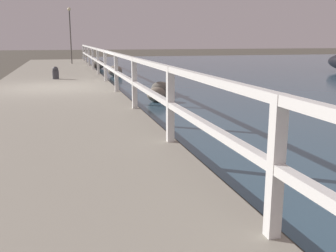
{
  "coord_description": "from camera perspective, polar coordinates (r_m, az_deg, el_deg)",
  "views": [
    {
      "loc": [
        0.35,
        -12.75,
        1.82
      ],
      "look_at": [
        3.01,
        -2.75,
        -0.46
      ],
      "focal_mm": 42.0,
      "sensor_mm": 36.0,
      "label": 1
    }
  ],
  "objects": [
    {
      "name": "ground_plane",
      "position": [
        12.89,
        -16.32,
        3.83
      ],
      "size": [
        120.0,
        120.0,
        0.0
      ],
      "primitive_type": "plane",
      "color": "#4C473D"
    },
    {
      "name": "dock_walkway",
      "position": [
        12.86,
        -16.36,
        4.62
      ],
      "size": [
        3.83,
        36.0,
        0.36
      ],
      "color": "gray",
      "rests_on": "ground"
    },
    {
      "name": "railing",
      "position": [
        12.86,
        -8.41,
        9.12
      ],
      "size": [
        0.1,
        32.5,
        1.09
      ],
      "color": "white",
      "rests_on": "dock_walkway"
    },
    {
      "name": "boulder_water_edge",
      "position": [
        12.56,
        -1.22,
        4.76
      ],
      "size": [
        0.37,
        0.34,
        0.28
      ],
      "color": "#666056",
      "rests_on": "ground"
    },
    {
      "name": "boulder_near_dock",
      "position": [
        12.99,
        -1.08,
        5.44
      ],
      "size": [
        0.63,
        0.56,
        0.47
      ],
      "color": "#666056",
      "rests_on": "ground"
    },
    {
      "name": "boulder_upstream",
      "position": [
        20.16,
        -7.69,
        7.94
      ],
      "size": [
        0.72,
        0.65,
        0.54
      ],
      "color": "gray",
      "rests_on": "ground"
    },
    {
      "name": "boulder_mid_strip",
      "position": [
        11.72,
        -1.67,
        4.59
      ],
      "size": [
        0.58,
        0.52,
        0.44
      ],
      "color": "slate",
      "rests_on": "ground"
    },
    {
      "name": "boulder_downstream",
      "position": [
        25.41,
        -10.04,
        8.79
      ],
      "size": [
        0.74,
        0.66,
        0.55
      ],
      "color": "#666056",
      "rests_on": "ground"
    },
    {
      "name": "mooring_bollard",
      "position": [
        15.49,
        -16.0,
        7.42
      ],
      "size": [
        0.24,
        0.24,
        0.47
      ],
      "color": "#333338",
      "rests_on": "dock_walkway"
    },
    {
      "name": "dock_lamp",
      "position": [
        25.23,
        -14.03,
        13.78
      ],
      "size": [
        0.21,
        0.21,
        3.34
      ],
      "color": "#514C47",
      "rests_on": "dock_walkway"
    }
  ]
}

